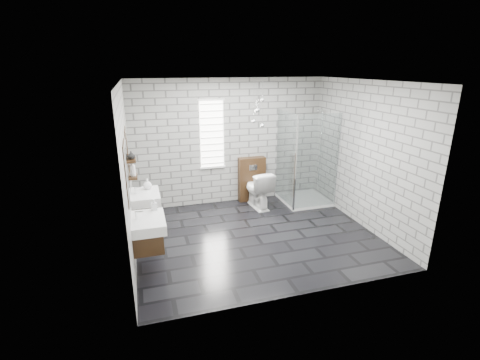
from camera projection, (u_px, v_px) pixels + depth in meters
name	position (u px, v px, depth m)	size (l,w,h in m)	color
floor	(256.00, 236.00, 6.31)	(4.20, 3.60, 0.02)	black
ceiling	(259.00, 80.00, 5.46)	(4.20, 3.60, 0.02)	white
wall_back	(230.00, 142.00, 7.53)	(4.20, 0.02, 2.70)	#989893
wall_front	(306.00, 202.00, 4.23)	(4.20, 0.02, 2.70)	#989893
wall_left	(127.00, 174.00, 5.31)	(0.02, 3.60, 2.70)	#989893
wall_right	(364.00, 155.00, 6.45)	(0.02, 3.60, 2.70)	#989893
vanity_left	(145.00, 224.00, 5.00)	(0.47, 0.70, 1.57)	#382311
vanity_right	(143.00, 198.00, 5.99)	(0.47, 0.70, 1.57)	#382311
shelf_lower	(133.00, 177.00, 5.30)	(0.14, 0.30, 0.03)	#382311
shelf_upper	(131.00, 160.00, 5.22)	(0.14, 0.30, 0.03)	#382311
window	(212.00, 134.00, 7.33)	(0.56, 0.05, 1.48)	white
cistern_panel	(252.00, 179.00, 7.82)	(0.60, 0.20, 1.00)	#382311
flush_plate	(253.00, 168.00, 7.63)	(0.18, 0.01, 0.12)	silver
shower_enclosure	(303.00, 182.00, 7.63)	(1.00, 1.00, 2.03)	white
pendant_cluster	(258.00, 113.00, 7.06)	(0.27, 0.25, 0.98)	silver
toilet	(258.00, 189.00, 7.46)	(0.46, 0.80, 0.82)	white
soap_bottle_a	(154.00, 205.00, 5.24)	(0.08, 0.08, 0.17)	#B2B2B2
soap_bottle_b	(147.00, 184.00, 6.13)	(0.15, 0.15, 0.19)	#B2B2B2
soap_bottle_c	(133.00, 168.00, 5.24)	(0.09, 0.09, 0.24)	#B2B2B2
vase	(131.00, 155.00, 5.20)	(0.12, 0.12, 0.12)	#B2B2B2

